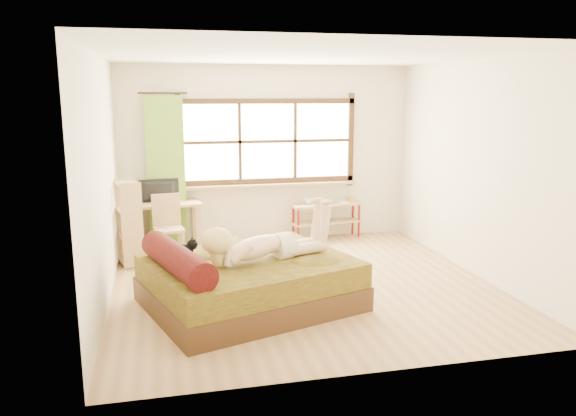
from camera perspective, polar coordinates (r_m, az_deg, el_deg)
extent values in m
plane|color=#9E754C|center=(6.87, 1.55, -7.78)|extent=(4.50, 4.50, 0.00)
plane|color=white|center=(6.49, 1.69, 15.30)|extent=(4.50, 4.50, 0.00)
plane|color=silver|center=(8.73, -2.09, 5.48)|extent=(4.50, 0.00, 4.50)
plane|color=silver|center=(4.44, 8.89, -0.64)|extent=(4.50, 0.00, 4.50)
plane|color=silver|center=(6.37, -18.39, 2.61)|extent=(0.00, 4.50, 4.50)
plane|color=silver|center=(7.43, 18.70, 3.80)|extent=(0.00, 4.50, 4.50)
cube|color=#FFEDBF|center=(8.70, -2.09, 6.78)|extent=(2.60, 0.01, 1.30)
cube|color=tan|center=(8.71, -1.97, 2.35)|extent=(2.80, 0.16, 0.04)
cube|color=#529428|center=(8.48, -12.29, 3.68)|extent=(0.55, 0.10, 2.20)
cube|color=#362010|center=(6.22, -3.88, -8.66)|extent=(2.51, 2.24, 0.26)
cube|color=#37260C|center=(6.13, -3.91, -6.37)|extent=(2.46, 2.19, 0.26)
cylinder|color=black|center=(5.75, -11.24, -5.12)|extent=(0.72, 1.44, 0.29)
cube|color=tan|center=(8.38, -12.84, 0.38)|extent=(1.19, 0.66, 0.04)
cube|color=tan|center=(8.20, -16.16, -2.54)|extent=(0.05, 0.05, 0.68)
cube|color=tan|center=(8.33, -8.99, -2.01)|extent=(0.05, 0.05, 0.68)
cube|color=tan|center=(8.61, -16.36, -1.89)|extent=(0.05, 0.05, 0.68)
cube|color=tan|center=(8.73, -9.52, -1.40)|extent=(0.05, 0.05, 0.68)
imported|color=black|center=(8.39, -12.90, 1.70)|extent=(0.59, 0.15, 0.34)
cube|color=tan|center=(8.00, -12.02, -2.13)|extent=(0.44, 0.44, 0.04)
cube|color=tan|center=(8.12, -12.28, -0.15)|extent=(0.40, 0.09, 0.46)
cube|color=tan|center=(7.87, -13.01, -4.05)|extent=(0.04, 0.04, 0.40)
cube|color=tan|center=(7.91, -10.56, -3.85)|extent=(0.04, 0.04, 0.40)
cube|color=tan|center=(8.19, -13.31, -3.43)|extent=(0.04, 0.04, 0.40)
cube|color=tan|center=(8.24, -10.95, -3.25)|extent=(0.04, 0.04, 0.40)
cube|color=tan|center=(8.89, 3.94, 0.34)|extent=(1.16, 0.41, 0.04)
cube|color=tan|center=(8.95, 3.92, -1.44)|extent=(1.16, 0.41, 0.03)
cylinder|color=maroon|center=(8.65, 1.05, -1.74)|extent=(0.03, 0.03, 0.57)
cylinder|color=maroon|center=(9.06, 7.22, -1.22)|extent=(0.03, 0.03, 0.57)
cylinder|color=maroon|center=(8.86, 0.54, -1.42)|extent=(0.03, 0.03, 0.57)
cylinder|color=maroon|center=(9.26, 6.60, -0.92)|extent=(0.03, 0.03, 0.57)
cube|color=gold|center=(9.06, 6.42, 0.87)|extent=(0.10, 0.10, 0.08)
imported|color=gray|center=(8.80, 2.08, 0.71)|extent=(0.14, 0.14, 0.10)
imported|color=gray|center=(8.95, 5.17, 0.57)|extent=(0.18, 0.23, 0.02)
cube|color=tan|center=(7.98, -15.69, -5.10)|extent=(0.39, 0.52, 0.03)
cube|color=tan|center=(7.89, -15.82, -2.64)|extent=(0.39, 0.52, 0.03)
cube|color=tan|center=(7.81, -15.97, -0.13)|extent=(0.39, 0.52, 0.03)
cube|color=tan|center=(7.75, -16.11, 2.43)|extent=(0.39, 0.52, 0.03)
cube|color=tan|center=(7.63, -15.53, -1.74)|extent=(0.28, 0.10, 1.13)
cube|color=tan|center=(8.07, -16.24, -1.06)|extent=(0.28, 0.10, 1.13)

